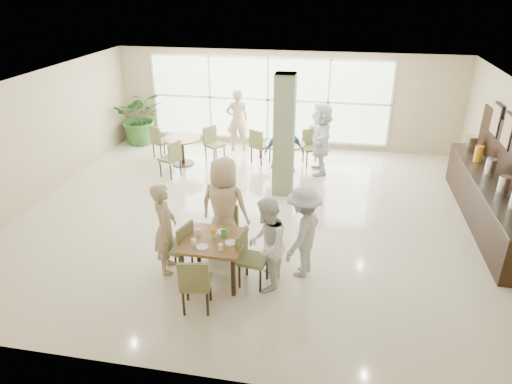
% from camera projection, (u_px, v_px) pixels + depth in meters
% --- Properties ---
extents(ground, '(10.00, 10.00, 0.00)m').
position_uv_depth(ground, '(257.00, 214.00, 9.88)').
color(ground, beige).
rests_on(ground, ground).
extents(room_shell, '(10.00, 10.00, 10.00)m').
position_uv_depth(room_shell, '(257.00, 139.00, 9.15)').
color(room_shell, white).
rests_on(room_shell, ground).
extents(window_bank, '(7.00, 0.04, 7.00)m').
position_uv_depth(window_bank, '(268.00, 100.00, 13.33)').
color(window_bank, silver).
rests_on(window_bank, ground).
extents(column, '(0.45, 0.45, 2.80)m').
position_uv_depth(column, '(284.00, 136.00, 10.28)').
color(column, '#697A55').
rests_on(column, ground).
extents(main_table, '(0.99, 0.99, 0.75)m').
position_uv_depth(main_table, '(214.00, 244.00, 7.52)').
color(main_table, brown).
rests_on(main_table, ground).
extents(round_table_left, '(1.01, 1.01, 0.75)m').
position_uv_depth(round_table_left, '(182.00, 145.00, 12.30)').
color(round_table_left, brown).
rests_on(round_table_left, ground).
extents(round_table_right, '(1.05, 1.05, 0.75)m').
position_uv_depth(round_table_right, '(284.00, 150.00, 11.89)').
color(round_table_right, brown).
rests_on(round_table_right, ground).
extents(chairs_main_table, '(1.90, 2.09, 0.95)m').
position_uv_depth(chairs_main_table, '(212.00, 254.00, 7.59)').
color(chairs_main_table, brown).
rests_on(chairs_main_table, ground).
extents(chairs_table_left, '(2.15, 1.85, 0.95)m').
position_uv_depth(chairs_table_left, '(182.00, 148.00, 12.29)').
color(chairs_table_left, brown).
rests_on(chairs_table_left, ground).
extents(chairs_table_right, '(1.99, 1.86, 0.95)m').
position_uv_depth(chairs_table_right, '(284.00, 152.00, 11.98)').
color(chairs_table_right, brown).
rests_on(chairs_table_right, ground).
extents(tabletop_clutter, '(0.73, 0.72, 0.21)m').
position_uv_depth(tabletop_clutter, '(212.00, 238.00, 7.41)').
color(tabletop_clutter, white).
rests_on(tabletop_clutter, main_table).
extents(buffet_counter, '(0.64, 4.70, 1.95)m').
position_uv_depth(buffet_counter, '(487.00, 198.00, 9.32)').
color(buffet_counter, black).
rests_on(buffet_counter, ground).
extents(framed_art_a, '(0.05, 0.55, 0.70)m').
position_uv_depth(framed_art_a, '(508.00, 131.00, 9.16)').
color(framed_art_a, black).
rests_on(framed_art_a, ground).
extents(framed_art_b, '(0.05, 0.55, 0.70)m').
position_uv_depth(framed_art_b, '(496.00, 120.00, 9.87)').
color(framed_art_b, black).
rests_on(framed_art_b, ground).
extents(potted_plant, '(1.88, 1.88, 1.62)m').
position_uv_depth(potted_plant, '(140.00, 117.00, 13.76)').
color(potted_plant, '#2D5F26').
rests_on(potted_plant, ground).
extents(teen_left, '(0.51, 0.67, 1.63)m').
position_uv_depth(teen_left, '(165.00, 228.00, 7.67)').
color(teen_left, tan).
rests_on(teen_left, ground).
extents(teen_far, '(0.98, 0.63, 1.87)m').
position_uv_depth(teen_far, '(224.00, 207.00, 8.13)').
color(teen_far, tan).
rests_on(teen_far, ground).
extents(teen_right, '(0.62, 0.79, 1.60)m').
position_uv_depth(teen_right, '(266.00, 244.00, 7.24)').
color(teen_right, white).
rests_on(teen_right, ground).
extents(teen_standing, '(0.89, 1.18, 1.62)m').
position_uv_depth(teen_standing, '(303.00, 232.00, 7.58)').
color(teen_standing, '#ADADAF').
rests_on(teen_standing, ground).
extents(adult_a, '(1.12, 0.90, 1.67)m').
position_uv_depth(adult_a, '(284.00, 152.00, 10.98)').
color(adult_a, teal).
rests_on(adult_a, ground).
extents(adult_b, '(0.95, 1.79, 1.85)m').
position_uv_depth(adult_b, '(321.00, 138.00, 11.61)').
color(adult_b, white).
rests_on(adult_b, ground).
extents(adult_standing, '(0.77, 0.64, 1.81)m').
position_uv_depth(adult_standing, '(237.00, 120.00, 13.15)').
color(adult_standing, tan).
rests_on(adult_standing, ground).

